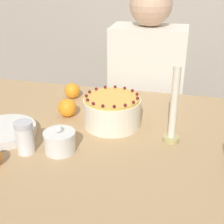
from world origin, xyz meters
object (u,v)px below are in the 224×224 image
(sugar_bowl, at_px, (60,141))
(person_man_blue_shirt, at_px, (146,109))
(cake, at_px, (112,111))
(candle, at_px, (173,112))
(sugar_shaker, at_px, (25,137))

(sugar_bowl, height_order, person_man_blue_shirt, person_man_blue_shirt)
(cake, distance_m, sugar_bowl, 0.26)
(candle, bearing_deg, cake, 162.21)
(sugar_shaker, relative_size, candle, 0.40)
(cake, bearing_deg, sugar_shaker, -131.76)
(candle, xyz_separation_m, person_man_blue_shirt, (-0.17, 0.66, -0.30))
(sugar_bowl, relative_size, sugar_shaker, 0.95)
(cake, distance_m, person_man_blue_shirt, 0.64)
(sugar_bowl, distance_m, person_man_blue_shirt, 0.87)
(candle, relative_size, person_man_blue_shirt, 0.23)
(sugar_shaker, relative_size, person_man_blue_shirt, 0.09)
(candle, bearing_deg, sugar_shaker, -158.29)
(cake, xyz_separation_m, person_man_blue_shirt, (0.06, 0.59, -0.25))
(cake, height_order, person_man_blue_shirt, person_man_blue_shirt)
(sugar_bowl, bearing_deg, sugar_shaker, -163.02)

